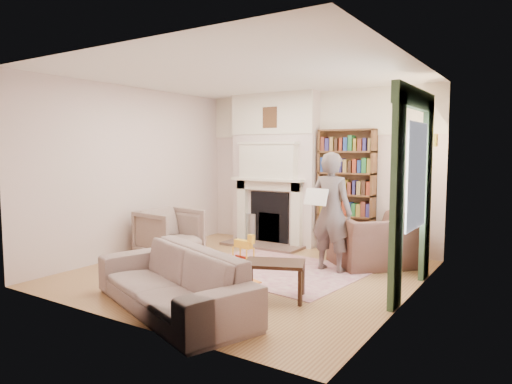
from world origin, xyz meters
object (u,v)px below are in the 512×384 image
Objects in this scene: armchair_reading at (374,241)px; paraffin_heater at (252,228)px; man_reading at (331,212)px; coffee_table at (274,280)px; sofa at (172,280)px; bookcase at (346,184)px; armchair_left at (170,233)px; rocking_horse at (243,247)px.

armchair_reading reaches higher than paraffin_heater.
man_reading is 1.66m from coffee_table.
sofa is at bearing 21.56° from armchair_reading.
man_reading is (0.80, 2.47, 0.53)m from sofa.
bookcase is 3.95m from sofa.
armchair_left is 2.52m from sofa.
man_reading is (-0.45, -0.60, 0.48)m from armchair_reading.
paraffin_heater is at bearing -173.03° from bookcase.
bookcase is at bearing -90.92° from armchair_reading.
armchair_reading is at bearing -61.44° from armchair_left.
man_reading is 2.48× the size of coffee_table.
armchair_reading is 2.63m from paraffin_heater.
bookcase is 1.54× the size of armchair_reading.
bookcase reaches higher than rocking_horse.
bookcase is at bearing -42.14° from armchair_left.
sofa reaches higher than rocking_horse.
paraffin_heater reaches higher than rocking_horse.
coffee_table is (-0.50, -2.13, -0.16)m from armchair_reading.
armchair_reading is 3.26m from armchair_left.
paraffin_heater is at bearing -7.89° from armchair_left.
sofa is 3.28× the size of coffee_table.
man_reading is 1.55m from rocking_horse.
coffee_table is at bearing 30.57° from armchair_reading.
paraffin_heater is (-2.57, 0.54, -0.11)m from armchair_reading.
armchair_left is 1.25m from rocking_horse.
coffee_table reaches higher than rocking_horse.
man_reading is 3.40× the size of rocking_horse.
sofa reaches higher than coffee_table.
armchair_left is at bearing 154.76° from sofa.
armchair_left is at bearing -148.69° from rocking_horse.
paraffin_heater is at bearing 104.84° from coffee_table.
man_reading is at bearing 65.21° from coffee_table.
armchair_reading reaches higher than sofa.
armchair_reading is at bearing -122.37° from man_reading.
bookcase is 3.11m from armchair_left.
sofa is 4.51× the size of rocking_horse.
sofa is 2.65m from man_reading.
coffee_table is at bearing 71.86° from sofa.
sofa is at bearing -97.24° from bookcase.
sofa is at bearing -151.71° from coffee_table.
man_reading is at bearing -76.87° from bookcase.
paraffin_heater is (-1.80, -0.22, -0.90)m from bookcase.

